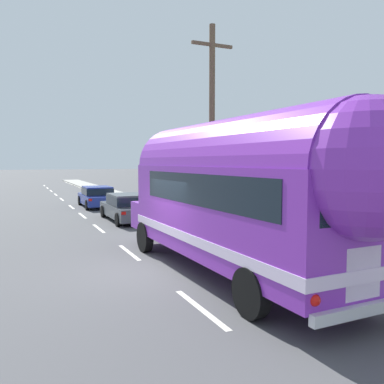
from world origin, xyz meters
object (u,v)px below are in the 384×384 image
utility_pole (212,127)px  car_second (97,196)px  painted_bus (241,190)px  car_lead (128,206)px

utility_pole → car_second: bearing=101.4°
painted_bus → car_lead: painted_bus is taller
painted_bus → car_second: painted_bus is taller
car_lead → car_second: bearing=92.0°
utility_pole → painted_bus: 6.76m
car_second → utility_pole: bearing=-78.6°
car_lead → utility_pole: bearing=-67.0°
car_lead → car_second: (-0.23, 6.87, -0.00)m
utility_pole → painted_bus: utility_pole is taller
utility_pole → car_lead: bearing=113.0°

